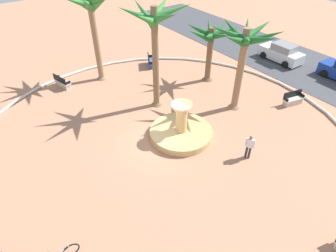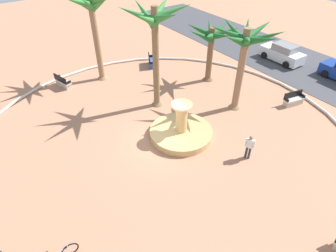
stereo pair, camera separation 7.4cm
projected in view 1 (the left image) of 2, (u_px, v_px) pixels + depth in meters
ground_plane at (162, 140)px, 17.62m from camera, size 80.00×80.00×0.00m
plaza_curb at (162, 139)px, 17.56m from camera, size 23.86×23.86×0.20m
street_asphalt at (312, 70)px, 25.16m from camera, size 48.00×8.00×0.03m
fountain at (181, 132)px, 17.73m from camera, size 3.95×3.95×2.41m
palm_tree_near_fountain at (211, 39)px, 21.59m from camera, size 4.05×4.12×4.66m
palm_tree_by_curb at (91, 10)px, 20.45m from camera, size 4.62×4.40×7.10m
palm_tree_mid_plaza at (155, 31)px, 17.39m from camera, size 4.42×4.29×7.22m
palm_tree_far_side at (245, 46)px, 17.62m from camera, size 4.53×4.59×6.03m
bench_west at (151, 62)px, 25.61m from camera, size 1.64×1.22×1.00m
bench_southeast at (293, 100)px, 20.60m from camera, size 0.85×1.67×1.00m
bench_southwest at (63, 83)px, 22.60m from camera, size 1.67×0.89×1.00m
person_pedestrian_stroll at (249, 146)px, 15.83m from camera, size 0.48×0.33×1.62m
parked_car_leftmost at (281, 53)px, 26.19m from camera, size 4.02×1.96×1.67m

